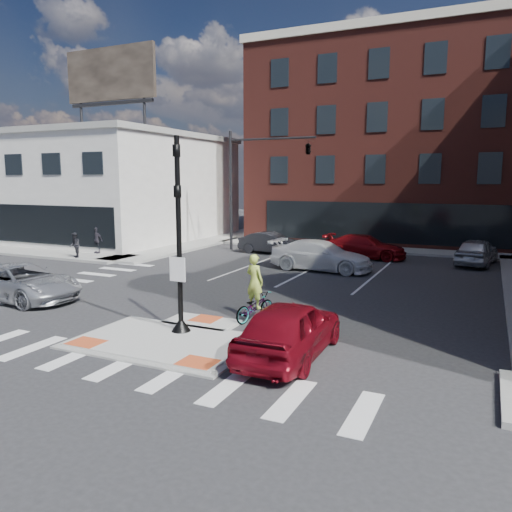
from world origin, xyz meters
The scene contains 19 objects.
ground centered at (0.00, 0.00, 0.00)m, with size 120.00×120.00×0.00m, color #28282B.
refuge_island centered at (0.00, -0.26, 0.05)m, with size 5.40×4.65×0.13m.
sidewalk_nw centered at (-16.76, 15.29, 0.08)m, with size 23.50×20.50×0.15m.
sidewalk_n centered at (3.00, 22.00, 0.07)m, with size 26.00×3.00×0.15m, color gray.
building_nw centered at (-21.98, 19.98, 4.23)m, with size 20.40×16.40×14.40m.
building_n centered at (3.00, 31.99, 7.80)m, with size 24.40×18.40×15.50m.
building_far_left centered at (-4.00, 52.00, 5.00)m, with size 10.00×12.00×10.00m, color slate.
building_far_right centered at (9.00, 54.00, 6.00)m, with size 12.00×12.00×12.00m, color brown.
signal_pole centered at (0.00, 0.40, 2.36)m, with size 0.60×0.60×5.98m.
mast_arm_signal centered at (-3.47, 18.00, 6.21)m, with size 6.10×2.24×8.00m.
silver_suv centered at (-8.33, 1.49, 0.73)m, with size 2.42×5.24×1.46m, color #B6B9BE.
red_sedan centered at (3.80, 0.00, 0.80)m, with size 1.89×4.70×1.60m, color maroon.
white_pickup centered at (0.55, 13.00, 0.79)m, with size 2.22×5.47×1.59m, color white.
bg_car_dark centered at (-4.25, 17.41, 0.70)m, with size 1.48×4.25×1.40m, color black.
bg_car_silver centered at (8.04, 18.31, 0.77)m, with size 1.81×4.49×1.53m, color silver.
bg_car_red centered at (1.76, 18.03, 0.72)m, with size 2.02×4.97×1.44m, color maroon.
cyclist centered at (1.42, 2.80, 0.78)m, with size 1.14×1.96×2.32m.
pedestrian_a centered at (-13.89, 10.00, 0.91)m, with size 0.73×0.57×1.51m, color black.
pedestrian_b centered at (-13.97, 12.00, 0.98)m, with size 0.98×0.41×1.67m, color #322E38.
Camera 1 is at (8.50, -12.27, 4.83)m, focal length 35.00 mm.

